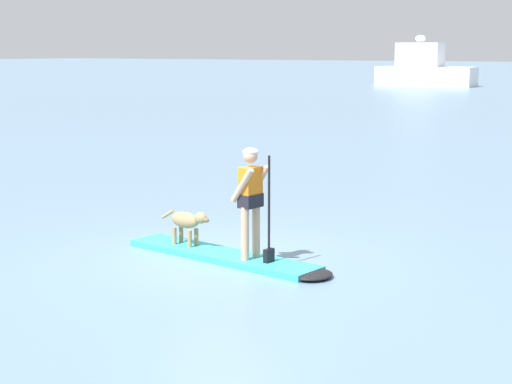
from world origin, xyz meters
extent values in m
plane|color=slate|center=(0.00, 0.00, 0.00)|extent=(400.00, 400.00, 0.00)
cube|color=#33B2BF|center=(0.00, 0.00, 0.05)|extent=(3.49, 1.10, 0.10)
ellipsoid|color=black|center=(1.70, -0.21, 0.05)|extent=(0.64, 0.71, 0.10)
cylinder|color=tan|center=(0.59, 0.06, 0.50)|extent=(0.12, 0.12, 0.80)
cylinder|color=tan|center=(0.56, -0.20, 0.50)|extent=(0.12, 0.12, 0.80)
cube|color=black|center=(0.58, -0.07, 0.98)|extent=(0.26, 0.38, 0.20)
cube|color=orange|center=(0.58, -0.07, 1.19)|extent=(0.24, 0.36, 0.58)
sphere|color=tan|center=(0.58, -0.07, 1.66)|extent=(0.22, 0.22, 0.22)
ellipsoid|color=white|center=(0.58, -0.07, 1.72)|extent=(0.23, 0.23, 0.11)
cylinder|color=tan|center=(0.60, 0.12, 1.24)|extent=(0.43, 0.14, 0.54)
cylinder|color=tan|center=(0.55, -0.26, 1.24)|extent=(0.43, 0.14, 0.54)
cylinder|color=black|center=(0.92, -0.12, 0.89)|extent=(0.04, 0.04, 1.59)
cube|color=black|center=(0.92, -0.12, 0.20)|extent=(0.10, 0.19, 0.20)
ellipsoid|color=#997A51|center=(-0.77, 0.10, 0.51)|extent=(0.59, 0.29, 0.26)
ellipsoid|color=#997A51|center=(-0.43, 0.05, 0.59)|extent=(0.24, 0.19, 0.18)
ellipsoid|color=brown|center=(-0.32, 0.04, 0.57)|extent=(0.13, 0.09, 0.08)
cylinder|color=#997A51|center=(-1.15, 0.15, 0.56)|extent=(0.27, 0.08, 0.18)
cylinder|color=#997A51|center=(-0.59, 0.15, 0.24)|extent=(0.07, 0.07, 0.28)
cylinder|color=#997A51|center=(-0.61, 0.00, 0.24)|extent=(0.07, 0.07, 0.28)
cylinder|color=#997A51|center=(-0.93, 0.20, 0.24)|extent=(0.07, 0.07, 0.28)
cylinder|color=#997A51|center=(-0.95, 0.04, 0.24)|extent=(0.07, 0.07, 0.28)
cube|color=white|center=(-18.68, 58.67, 0.83)|extent=(8.52, 3.86, 1.67)
cube|color=silver|center=(-19.30, 58.67, 2.70)|extent=(3.90, 2.72, 2.06)
ellipsoid|color=white|center=(-19.30, 58.67, 4.08)|extent=(0.90, 0.90, 0.60)
camera|label=1|loc=(7.01, -10.18, 3.21)|focal=57.63mm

